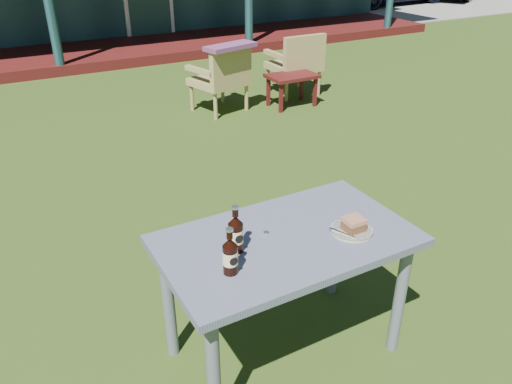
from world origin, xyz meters
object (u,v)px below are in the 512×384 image
armchair_right (297,61)px  side_table (292,79)px  cafe_table (286,255)px  cola_bottle_near (236,233)px  cake_slice (354,224)px  armchair_left (223,76)px  cola_bottle_far (230,255)px  plate (352,230)px

armchair_right → side_table: armchair_right is taller
cafe_table → cola_bottle_near: size_ratio=5.24×
cake_slice → armchair_right: bearing=60.0°
cake_slice → armchair_right: armchair_right is taller
armchair_left → armchair_right: (1.14, 0.13, 0.01)m
cake_slice → cola_bottle_near: 0.58m
armchair_right → side_table: bearing=-130.6°
cake_slice → armchair_left: (1.12, 3.79, -0.32)m
cola_bottle_near → armchair_right: 4.73m
cake_slice → cola_bottle_near: (-0.56, 0.13, 0.05)m
cola_bottle_far → armchair_left: bearing=64.9°
plate → cola_bottle_far: cola_bottle_far is taller
cake_slice → armchair_left: 3.96m
armchair_left → cola_bottle_near: bearing=-114.7°
cafe_table → armchair_right: 4.59m
cake_slice → side_table: (1.97, 3.57, -0.42)m
plate → cola_bottle_near: size_ratio=0.89×
cafe_table → cola_bottle_far: 0.42m
cola_bottle_near → armchair_left: bearing=65.3°
armchair_left → armchair_right: 1.15m
cola_bottle_near → armchair_left: 4.04m
armchair_right → plate: bearing=-120.1°
plate → cake_slice: (0.00, -0.01, 0.04)m
plate → armchair_left: bearing=73.4°
cafe_table → cake_slice: cake_slice is taller
armchair_left → side_table: 0.88m
cake_slice → armchair_left: bearing=73.5°
cola_bottle_near → cola_bottle_far: (-0.09, -0.13, -0.00)m
cafe_table → side_table: 4.14m
cola_bottle_near → armchair_left: cola_bottle_near is taller
cafe_table → plate: plate is taller
plate → armchair_right: 4.53m
armchair_left → cola_bottle_far: bearing=-115.1°
plate → cake_slice: size_ratio=2.22×
cafe_table → plate: bearing=-19.9°
plate → armchair_left: size_ratio=0.26×
plate → cola_bottle_far: bearing=-179.4°
side_table → plate: bearing=-118.9°
plate → cola_bottle_near: 0.58m
cola_bottle_near → armchair_left: (1.68, 3.65, -0.37)m
cafe_table → side_table: bearing=56.7°
plate → armchair_left: 3.95m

